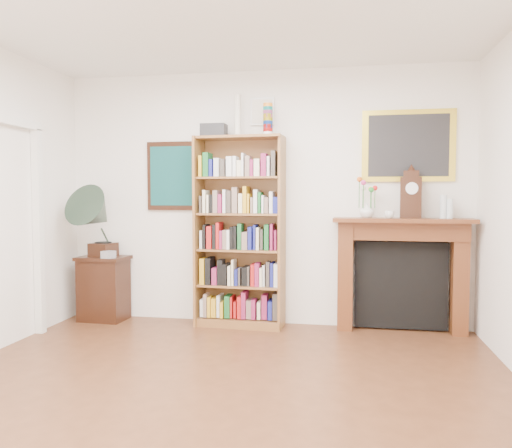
{
  "coord_description": "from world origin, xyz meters",
  "views": [
    {
      "loc": [
        0.9,
        -2.98,
        1.43
      ],
      "look_at": [
        0.09,
        1.6,
        1.16
      ],
      "focal_mm": 35.0,
      "sensor_mm": 36.0,
      "label": 1
    }
  ],
  "objects": [
    {
      "name": "teacup",
      "position": [
        1.35,
        2.27,
        1.23
      ],
      "size": [
        0.1,
        0.1,
        0.08
      ],
      "primitive_type": "imported",
      "rotation": [
        0.0,
        0.0,
        0.06
      ],
      "color": "silver",
      "rests_on": "fireplace"
    },
    {
      "name": "bottle_right",
      "position": [
        1.95,
        2.33,
        1.3
      ],
      "size": [
        0.06,
        0.06,
        0.2
      ],
      "primitive_type": "cylinder",
      "color": "silver",
      "rests_on": "fireplace"
    },
    {
      "name": "gilt_painting",
      "position": [
        1.55,
        2.48,
        1.95
      ],
      "size": [
        0.95,
        0.04,
        0.75
      ],
      "color": "gold",
      "rests_on": "back_wall"
    },
    {
      "name": "mantel_clock",
      "position": [
        1.57,
        2.36,
        1.43
      ],
      "size": [
        0.23,
        0.15,
        0.49
      ],
      "rotation": [
        0.0,
        0.0,
        -0.16
      ],
      "color": "black",
      "rests_on": "fireplace"
    },
    {
      "name": "side_cabinet",
      "position": [
        -1.81,
        2.28,
        0.37
      ],
      "size": [
        0.56,
        0.42,
        0.73
      ],
      "primitive_type": "cube",
      "rotation": [
        0.0,
        0.0,
        -0.05
      ],
      "color": "black",
      "rests_on": "floor"
    },
    {
      "name": "door_casing",
      "position": [
        -2.21,
        1.2,
        1.26
      ],
      "size": [
        0.08,
        1.02,
        2.17
      ],
      "color": "white",
      "rests_on": "left_wall"
    },
    {
      "name": "small_picture",
      "position": [
        0.0,
        2.48,
        2.35
      ],
      "size": [
        0.26,
        0.04,
        0.3
      ],
      "color": "white",
      "rests_on": "back_wall"
    },
    {
      "name": "bottle_left",
      "position": [
        1.89,
        2.34,
        1.32
      ],
      "size": [
        0.07,
        0.07,
        0.24
      ],
      "primitive_type": "cylinder",
      "color": "silver",
      "rests_on": "fireplace"
    },
    {
      "name": "gramophone",
      "position": [
        -1.81,
        2.16,
        1.19
      ],
      "size": [
        0.6,
        0.7,
        0.82
      ],
      "rotation": [
        0.0,
        0.0,
        -0.18
      ],
      "color": "black",
      "rests_on": "side_cabinet"
    },
    {
      "name": "fireplace",
      "position": [
        1.49,
        2.4,
        0.71
      ],
      "size": [
        1.43,
        0.38,
        1.2
      ],
      "rotation": [
        0.0,
        0.0,
        -0.03
      ],
      "color": "#542B13",
      "rests_on": "floor"
    },
    {
      "name": "room",
      "position": [
        0.0,
        0.0,
        1.4
      ],
      "size": [
        4.51,
        5.01,
        2.81
      ],
      "color": "#4B2916",
      "rests_on": "ground"
    },
    {
      "name": "teal_poster",
      "position": [
        -1.05,
        2.48,
        1.65
      ],
      "size": [
        0.58,
        0.04,
        0.78
      ],
      "color": "black",
      "rests_on": "back_wall"
    },
    {
      "name": "bookshelf",
      "position": [
        -0.22,
        2.31,
        1.16
      ],
      "size": [
        0.97,
        0.39,
        2.38
      ],
      "rotation": [
        0.0,
        0.0,
        -0.06
      ],
      "color": "brown",
      "rests_on": "floor"
    },
    {
      "name": "flower_vase",
      "position": [
        1.13,
        2.34,
        1.27
      ],
      "size": [
        0.2,
        0.2,
        0.16
      ],
      "primitive_type": "imported",
      "rotation": [
        0.0,
        0.0,
        -0.41
      ],
      "color": "silver",
      "rests_on": "fireplace"
    },
    {
      "name": "cd_stack",
      "position": [
        -1.68,
        2.15,
        0.77
      ],
      "size": [
        0.14,
        0.14,
        0.08
      ],
      "primitive_type": "cube",
      "rotation": [
        0.0,
        0.0,
        -0.23
      ],
      "color": "#B9B9C6",
      "rests_on": "side_cabinet"
    }
  ]
}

